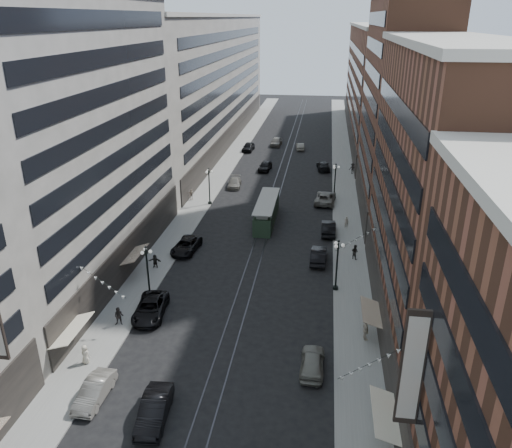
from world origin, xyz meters
The scene contains 37 objects.
ground centered at (0.00, 60.00, 0.00)m, with size 220.00×220.00×0.00m, color black.
sidewalk_west centered at (-11.00, 70.00, 0.07)m, with size 4.00×180.00×0.15m, color gray.
sidewalk_east centered at (11.00, 70.00, 0.07)m, with size 4.00×180.00×0.15m, color gray.
rail_west centered at (-0.70, 70.00, 0.01)m, with size 0.12×180.00×0.02m, color #2D2D33.
rail_east centered at (0.70, 70.00, 0.01)m, with size 0.12×180.00×0.02m, color #2D2D33.
building_west_mid centered at (-17.00, 33.00, 14.00)m, with size 8.00×36.00×28.00m, color #AAA397.
building_west_far centered at (-17.00, 96.00, 13.00)m, with size 8.00×90.00×26.00m, color #AAA397.
building_east_mid centered at (17.00, 28.00, 12.00)m, with size 8.00×30.00×24.00m, color brown.
building_east_tower centered at (17.00, 56.00, 21.00)m, with size 8.00×26.00×42.00m, color brown.
building_east_far centered at (17.00, 105.00, 12.00)m, with size 8.00×72.00×24.00m, color brown.
lamppost_sw_far centered at (-9.20, 28.00, 3.10)m, with size 1.03×1.14×5.52m.
lamppost_sw_mid centered at (-9.20, 55.00, 3.10)m, with size 1.03×1.14×5.52m.
lamppost_se_far centered at (9.20, 32.00, 3.10)m, with size 1.03×1.14×5.52m.
lamppost_se_mid centered at (9.20, 60.00, 3.10)m, with size 1.03×1.14×5.52m.
streetcar centered at (0.00, 49.43, 1.44)m, with size 2.49×11.26×3.12m.
car_1 centered at (-8.40, 13.58, 0.75)m, with size 1.59×4.56×1.50m, color gray.
car_2 centered at (-8.04, 24.91, 0.80)m, with size 2.66×5.76×1.60m, color black.
car_4 centered at (7.26, 19.07, 0.79)m, with size 1.87×4.66×1.59m, color slate.
car_5 centered at (-3.41, 12.27, 0.84)m, with size 1.79×5.12×1.69m, color black.
pedestrian_1 centered at (-10.85, 17.28, 0.97)m, with size 0.80×0.44×1.65m, color beige.
pedestrian_2 centered at (-10.26, 22.83, 1.03)m, with size 0.86×0.47×1.76m, color black.
pedestrian_4 centered at (11.67, 23.59, 1.10)m, with size 1.11×0.51×1.90m, color beige.
car_7 centered at (-8.40, 38.85, 0.76)m, with size 2.52×5.46×1.52m, color black.
car_8 centered at (-7.03, 63.86, 0.71)m, with size 1.99×4.89×1.42m, color slate.
car_9 centered at (-8.40, 87.79, 0.87)m, with size 2.04×5.08×1.73m, color black.
car_10 centered at (7.30, 38.31, 0.81)m, with size 1.72×4.94×1.63m, color black.
car_11 centered at (7.87, 58.12, 0.84)m, with size 2.80×6.07×1.69m, color slate.
car_12 centered at (7.33, 75.82, 0.77)m, with size 2.16×5.32×1.54m, color black.
car_13 centered at (-3.18, 73.95, 0.83)m, with size 1.97×4.89×1.66m, color black.
car_14 centered at (2.28, 90.26, 0.72)m, with size 1.52×4.35×1.43m, color gray.
pedestrian_5 centered at (-10.69, 34.14, 0.91)m, with size 1.42×0.41×1.53m, color black.
pedestrian_6 centered at (-12.34, 56.32, 1.00)m, with size 1.00×0.45×1.70m, color beige.
pedestrian_7 centered at (11.42, 39.35, 1.03)m, with size 0.85×0.47×1.75m, color black.
pedestrian_8 centered at (10.74, 48.63, 0.93)m, with size 0.57×0.37×1.56m, color #A99E8C.
pedestrian_9 centered at (12.50, 73.57, 1.11)m, with size 1.24×0.51×1.93m, color black.
car_extra_0 centered at (-3.05, 93.19, 0.89)m, with size 2.11×5.25×1.79m, color slate.
car_extra_1 centered at (8.40, 46.50, 0.83)m, with size 1.75×5.03×1.66m, color black.
Camera 1 is at (7.28, -13.42, 26.01)m, focal length 35.00 mm.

